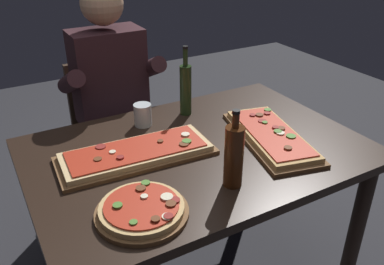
{
  "coord_description": "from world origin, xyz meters",
  "views": [
    {
      "loc": [
        -0.76,
        -1.28,
        1.6
      ],
      "look_at": [
        0.0,
        0.05,
        0.79
      ],
      "focal_mm": 37.94,
      "sensor_mm": 36.0,
      "label": 1
    }
  ],
  "objects": [
    {
      "name": "pizza_rectangular_front",
      "position": [
        -0.26,
        0.05,
        0.76
      ],
      "size": [
        0.65,
        0.29,
        0.05
      ],
      "color": "brown",
      "rests_on": "dining_table"
    },
    {
      "name": "tumbler_near_camera",
      "position": [
        -0.12,
        0.31,
        0.79
      ],
      "size": [
        0.08,
        0.08,
        0.1
      ],
      "color": "silver",
      "rests_on": "dining_table"
    },
    {
      "name": "pizza_round_far",
      "position": [
        -0.38,
        -0.29,
        0.76
      ],
      "size": [
        0.31,
        0.31,
        0.05
      ],
      "color": "brown",
      "rests_on": "dining_table"
    },
    {
      "name": "wine_bottle_dark",
      "position": [
        0.12,
        0.32,
        0.87
      ],
      "size": [
        0.06,
        0.06,
        0.34
      ],
      "color": "#233819",
      "rests_on": "dining_table"
    },
    {
      "name": "oil_bottle_amber",
      "position": [
        -0.02,
        -0.29,
        0.86
      ],
      "size": [
        0.07,
        0.07,
        0.3
      ],
      "color": "#47230F",
      "rests_on": "dining_table"
    },
    {
      "name": "seated_diner",
      "position": [
        -0.11,
        0.74,
        0.74
      ],
      "size": [
        0.53,
        0.41,
        1.33
      ],
      "color": "#23232D",
      "rests_on": "ground_plane"
    },
    {
      "name": "diner_chair",
      "position": [
        -0.11,
        0.86,
        0.49
      ],
      "size": [
        0.44,
        0.44,
        0.87
      ],
      "color": "#3D2B1E",
      "rests_on": "ground_plane"
    },
    {
      "name": "pizza_rectangular_left",
      "position": [
        0.31,
        -0.1,
        0.76
      ],
      "size": [
        0.36,
        0.6,
        0.05
      ],
      "color": "brown",
      "rests_on": "dining_table"
    },
    {
      "name": "dining_table",
      "position": [
        0.0,
        0.0,
        0.64
      ],
      "size": [
        1.4,
        0.96,
        0.74
      ],
      "color": "black",
      "rests_on": "ground_plane"
    }
  ]
}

